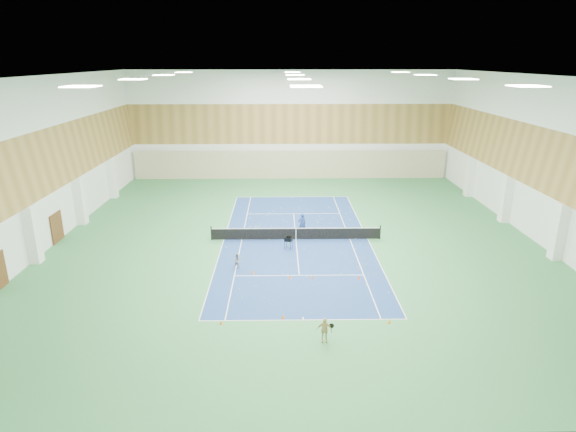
% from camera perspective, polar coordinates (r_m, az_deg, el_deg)
% --- Properties ---
extents(ground, '(40.00, 40.00, 0.00)m').
position_cam_1_polar(ground, '(36.64, 0.95, -2.81)').
color(ground, '#337741').
rests_on(ground, ground).
extents(room_shell, '(36.00, 40.00, 12.00)m').
position_cam_1_polar(room_shell, '(34.95, 1.00, 6.42)').
color(room_shell, white).
rests_on(room_shell, ground).
extents(wood_cladding, '(36.00, 40.00, 8.00)m').
position_cam_1_polar(wood_cladding, '(34.60, 1.02, 9.67)').
color(wood_cladding, olive).
rests_on(wood_cladding, room_shell).
extents(ceiling_light_grid, '(21.40, 25.40, 0.06)m').
position_cam_1_polar(ceiling_light_grid, '(34.24, 1.05, 16.17)').
color(ceiling_light_grid, white).
rests_on(ceiling_light_grid, room_shell).
extents(court_surface, '(10.97, 23.77, 0.01)m').
position_cam_1_polar(court_surface, '(36.63, 0.95, -2.80)').
color(court_surface, navy).
rests_on(court_surface, ground).
extents(tennis_balls_scatter, '(10.57, 22.77, 0.07)m').
position_cam_1_polar(tennis_balls_scatter, '(36.62, 0.95, -2.74)').
color(tennis_balls_scatter, '#BFE026').
rests_on(tennis_balls_scatter, ground).
extents(tennis_net, '(12.80, 0.10, 1.10)m').
position_cam_1_polar(tennis_net, '(36.44, 0.95, -2.00)').
color(tennis_net, black).
rests_on(tennis_net, ground).
extents(back_curtain, '(35.40, 0.16, 3.20)m').
position_cam_1_polar(back_curtain, '(55.17, 0.29, 6.10)').
color(back_curtain, '#C6B793').
rests_on(back_curtain, ground).
extents(door_left_b, '(0.08, 1.80, 2.20)m').
position_cam_1_polar(door_left_b, '(39.92, -25.71, -1.21)').
color(door_left_b, '#593319').
rests_on(door_left_b, ground).
extents(coach, '(0.72, 0.57, 1.73)m').
position_cam_1_polar(coach, '(37.39, 1.67, -0.96)').
color(coach, navy).
rests_on(coach, ground).
extents(child_court, '(0.66, 0.63, 1.08)m').
position_cam_1_polar(child_court, '(31.64, -5.97, -5.34)').
color(child_court, gray).
rests_on(child_court, ground).
extents(child_apron, '(0.77, 0.35, 1.28)m').
position_cam_1_polar(child_apron, '(23.90, 4.33, -13.30)').
color(child_apron, tan).
rests_on(child_apron, ground).
extents(ball_cart, '(0.67, 0.67, 0.91)m').
position_cam_1_polar(ball_cart, '(34.72, 0.06, -3.21)').
color(ball_cart, black).
rests_on(ball_cart, ground).
extents(cone_svc_a, '(0.20, 0.20, 0.22)m').
position_cam_1_polar(cone_svc_a, '(31.08, -4.22, -6.60)').
color(cone_svc_a, orange).
rests_on(cone_svc_a, ground).
extents(cone_svc_b, '(0.21, 0.21, 0.23)m').
position_cam_1_polar(cone_svc_b, '(30.32, 0.21, -7.20)').
color(cone_svc_b, orange).
rests_on(cone_svc_b, ground).
extents(cone_svc_c, '(0.18, 0.18, 0.20)m').
position_cam_1_polar(cone_svc_c, '(30.38, 2.94, -7.20)').
color(cone_svc_c, orange).
rests_on(cone_svc_c, ground).
extents(cone_svc_d, '(0.20, 0.20, 0.22)m').
position_cam_1_polar(cone_svc_d, '(30.57, 8.44, -7.20)').
color(cone_svc_d, '#F64C0C').
rests_on(cone_svc_d, ground).
extents(cone_base_a, '(0.17, 0.17, 0.19)m').
position_cam_1_polar(cone_base_a, '(25.72, -7.95, -12.41)').
color(cone_base_a, '#F45C0C').
rests_on(cone_base_a, ground).
extents(cone_base_b, '(0.20, 0.20, 0.22)m').
position_cam_1_polar(cone_base_b, '(26.00, -0.60, -11.82)').
color(cone_base_b, orange).
rests_on(cone_base_b, ground).
extents(cone_base_c, '(0.17, 0.17, 0.19)m').
position_cam_1_polar(cone_base_c, '(25.74, 4.36, -12.25)').
color(cone_base_c, '#F15B0C').
rests_on(cone_base_c, ground).
extents(cone_base_d, '(0.18, 0.18, 0.20)m').
position_cam_1_polar(cone_base_d, '(26.09, 11.90, -12.16)').
color(cone_base_d, orange).
rests_on(cone_base_d, ground).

